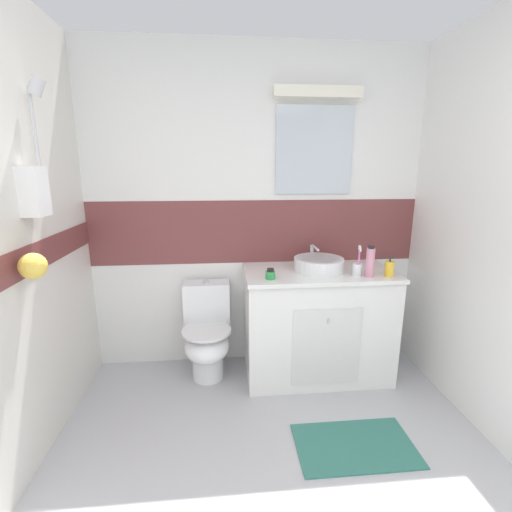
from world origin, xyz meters
TOP-DOWN VIEW (x-y plane):
  - ground_plane at (0.00, 1.20)m, footprint 3.20×3.48m
  - wall_back_tiled at (0.01, 2.45)m, footprint 3.20×0.20m
  - vanity_cabinet at (0.44, 2.12)m, footprint 1.11×0.59m
  - sink_basin at (0.44, 2.10)m, footprint 0.37×0.41m
  - toilet at (-0.41, 2.15)m, footprint 0.37×0.50m
  - toothbrush_cup at (0.67, 1.95)m, footprint 0.06×0.06m
  - soap_dispenser at (0.90, 1.92)m, footprint 0.06×0.06m
  - hair_gel_jar at (0.05, 1.94)m, footprint 0.07×0.07m
  - shampoo_bottle_tall at (0.75, 1.92)m, footprint 0.06×0.06m
  - bath_mat at (0.48, 1.31)m, footprint 0.69×0.41m

SIDE VIEW (x-z plane):
  - ground_plane at x=0.00m, z-range -0.04..0.00m
  - bath_mat at x=0.48m, z-range 0.00..0.01m
  - toilet at x=-0.41m, z-range -0.02..0.72m
  - vanity_cabinet at x=0.44m, z-range 0.00..0.85m
  - hair_gel_jar at x=0.05m, z-range 0.85..0.92m
  - sink_basin at x=0.44m, z-range 0.82..0.98m
  - soap_dispenser at x=0.90m, z-range 0.83..0.98m
  - toothbrush_cup at x=0.67m, z-range 0.79..1.02m
  - shampoo_bottle_tall at x=0.75m, z-range 0.85..1.07m
  - wall_back_tiled at x=0.01m, z-range 0.01..2.51m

